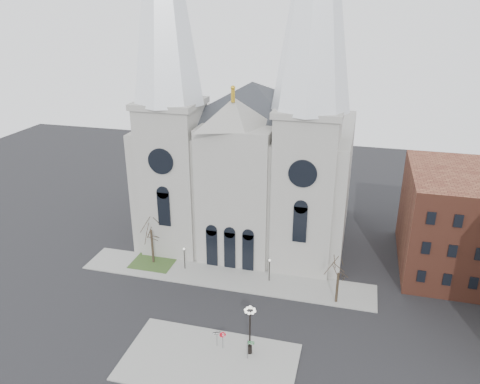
% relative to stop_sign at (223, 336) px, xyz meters
% --- Properties ---
extents(ground, '(160.00, 160.00, 0.00)m').
position_rel_stop_sign_xyz_m(ground, '(-3.82, 2.75, -1.74)').
color(ground, black).
rests_on(ground, ground).
extents(sidewalk_near, '(18.00, 10.00, 0.14)m').
position_rel_stop_sign_xyz_m(sidewalk_near, '(-0.82, -2.25, -1.67)').
color(sidewalk_near, gray).
rests_on(sidewalk_near, ground).
extents(sidewalk_far, '(40.00, 6.00, 0.14)m').
position_rel_stop_sign_xyz_m(sidewalk_far, '(-3.82, 13.75, -1.67)').
color(sidewalk_far, gray).
rests_on(sidewalk_far, ground).
extents(grass_patch, '(6.00, 5.00, 0.18)m').
position_rel_stop_sign_xyz_m(grass_patch, '(-14.82, 14.75, -1.65)').
color(grass_patch, '#364F22').
rests_on(grass_patch, ground).
extents(cathedral, '(33.00, 26.66, 54.00)m').
position_rel_stop_sign_xyz_m(cathedral, '(-3.82, 25.61, 16.74)').
color(cathedral, '#9B9891').
rests_on(cathedral, ground).
extents(bg_building_brick, '(14.00, 18.00, 14.00)m').
position_rel_stop_sign_xyz_m(bg_building_brick, '(26.18, 24.75, 5.26)').
color(bg_building_brick, brown).
rests_on(bg_building_brick, ground).
extents(tree_left, '(3.20, 3.20, 7.50)m').
position_rel_stop_sign_xyz_m(tree_left, '(-14.82, 14.75, 3.84)').
color(tree_left, black).
rests_on(tree_left, ground).
extents(tree_right, '(3.20, 3.20, 6.00)m').
position_rel_stop_sign_xyz_m(tree_right, '(11.18, 11.75, 2.73)').
color(tree_right, black).
rests_on(tree_right, ground).
extents(ped_lamp_left, '(0.32, 0.32, 3.26)m').
position_rel_stop_sign_xyz_m(ped_lamp_left, '(-9.82, 14.25, 0.59)').
color(ped_lamp_left, black).
rests_on(ped_lamp_left, sidewalk_far).
extents(ped_lamp_right, '(0.32, 0.32, 3.26)m').
position_rel_stop_sign_xyz_m(ped_lamp_right, '(2.18, 14.25, 0.59)').
color(ped_lamp_right, black).
rests_on(ped_lamp_right, sidewalk_far).
extents(stop_sign, '(0.80, 0.08, 2.22)m').
position_rel_stop_sign_xyz_m(stop_sign, '(0.00, 0.00, 0.00)').
color(stop_sign, slate).
rests_on(stop_sign, sidewalk_near).
extents(globe_lamp, '(1.32, 1.32, 5.98)m').
position_rel_stop_sign_xyz_m(globe_lamp, '(2.96, 0.04, 2.16)').
color(globe_lamp, black).
rests_on(globe_lamp, sidewalk_near).
extents(one_way_sign, '(0.78, 0.36, 1.91)m').
position_rel_stop_sign_xyz_m(one_way_sign, '(-0.73, 0.24, -0.28)').
color(one_way_sign, slate).
rests_on(one_way_sign, sidewalk_near).
extents(street_name_sign, '(0.75, 0.14, 2.36)m').
position_rel_stop_sign_xyz_m(street_name_sign, '(3.01, -0.83, -0.21)').
color(street_name_sign, slate).
rests_on(street_name_sign, sidewalk_near).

